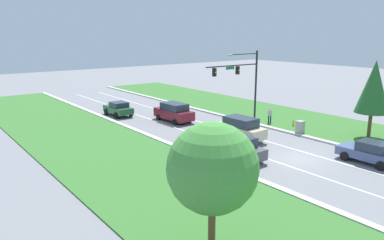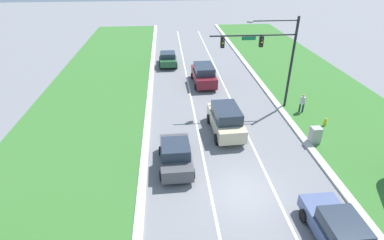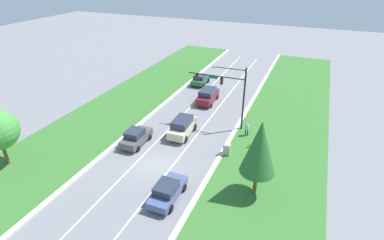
# 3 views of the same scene
# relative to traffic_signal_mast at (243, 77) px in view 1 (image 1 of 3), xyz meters

# --- Properties ---
(ground_plane) EXTENTS (160.00, 160.00, 0.00)m
(ground_plane) POSITION_rel_traffic_signal_mast_xyz_m (-4.24, -10.32, -5.06)
(ground_plane) COLOR slate
(curb_strip_right) EXTENTS (0.50, 90.00, 0.15)m
(curb_strip_right) POSITION_rel_traffic_signal_mast_xyz_m (1.41, -10.32, -4.98)
(curb_strip_right) COLOR beige
(curb_strip_right) RESTS_ON ground_plane
(curb_strip_left) EXTENTS (0.50, 90.00, 0.15)m
(curb_strip_left) POSITION_rel_traffic_signal_mast_xyz_m (-9.89, -10.32, -4.98)
(curb_strip_left) COLOR beige
(curb_strip_left) RESTS_ON ground_plane
(grass_verge_right) EXTENTS (10.00, 90.00, 0.08)m
(grass_verge_right) POSITION_rel_traffic_signal_mast_xyz_m (6.66, -10.32, -5.02)
(grass_verge_right) COLOR #38702D
(grass_verge_right) RESTS_ON ground_plane
(grass_verge_left) EXTENTS (10.00, 90.00, 0.08)m
(grass_verge_left) POSITION_rel_traffic_signal_mast_xyz_m (-15.14, -10.32, -5.02)
(grass_verge_left) COLOR #38702D
(grass_verge_left) RESTS_ON ground_plane
(lane_stripe_inner_left) EXTENTS (0.14, 81.00, 0.01)m
(lane_stripe_inner_left) POSITION_rel_traffic_signal_mast_xyz_m (-6.04, -10.32, -5.06)
(lane_stripe_inner_left) COLOR white
(lane_stripe_inner_left) RESTS_ON ground_plane
(lane_stripe_inner_right) EXTENTS (0.14, 81.00, 0.01)m
(lane_stripe_inner_right) POSITION_rel_traffic_signal_mast_xyz_m (-2.44, -10.32, -5.06)
(lane_stripe_inner_right) COLOR white
(lane_stripe_inner_right) RESTS_ON ground_plane
(traffic_signal_mast) EXTENTS (6.89, 0.41, 7.62)m
(traffic_signal_mast) POSITION_rel_traffic_signal_mast_xyz_m (0.00, 0.00, 0.00)
(traffic_signal_mast) COLOR black
(traffic_signal_mast) RESTS_ON ground_plane
(graphite_sedan) EXTENTS (2.14, 4.18, 1.79)m
(graphite_sedan) POSITION_rel_traffic_signal_mast_xyz_m (-7.87, -7.63, -4.19)
(graphite_sedan) COLOR #4C4C51
(graphite_sedan) RESTS_ON ground_plane
(burgundy_suv) EXTENTS (2.33, 4.94, 2.00)m
(burgundy_suv) POSITION_rel_traffic_signal_mast_xyz_m (-4.45, 5.86, -4.04)
(burgundy_suv) COLOR maroon
(burgundy_suv) RESTS_ON ground_plane
(slate_blue_sedan) EXTENTS (2.08, 4.40, 1.65)m
(slate_blue_sedan) POSITION_rel_traffic_signal_mast_xyz_m (-0.79, -14.03, -4.24)
(slate_blue_sedan) COLOR #475684
(slate_blue_sedan) RESTS_ON ground_plane
(forest_sedan) EXTENTS (2.12, 4.12, 1.63)m
(forest_sedan) POSITION_rel_traffic_signal_mast_xyz_m (-7.98, 12.04, -4.22)
(forest_sedan) COLOR #235633
(forest_sedan) RESTS_ON ground_plane
(champagne_suv) EXTENTS (2.32, 4.87, 2.09)m
(champagne_suv) POSITION_rel_traffic_signal_mast_xyz_m (-4.02, -3.80, -3.99)
(champagne_suv) COLOR beige
(champagne_suv) RESTS_ON ground_plane
(utility_cabinet) EXTENTS (0.70, 0.60, 1.27)m
(utility_cabinet) POSITION_rel_traffic_signal_mast_xyz_m (1.93, -5.86, -4.43)
(utility_cabinet) COLOR #9E9E99
(utility_cabinet) RESTS_ON ground_plane
(pedestrian) EXTENTS (0.42, 0.30, 1.69)m
(pedestrian) POSITION_rel_traffic_signal_mast_xyz_m (2.90, -1.27, -4.12)
(pedestrian) COLOR #232842
(pedestrian) RESTS_ON ground_plane
(fire_hydrant) EXTENTS (0.34, 0.20, 0.70)m
(fire_hydrant) POSITION_rel_traffic_signal_mast_xyz_m (3.85, -3.62, -4.72)
(fire_hydrant) COLOR gold
(fire_hydrant) RESTS_ON ground_plane
(conifer_near_right_tree) EXTENTS (2.95, 2.95, 7.06)m
(conifer_near_right_tree) POSITION_rel_traffic_signal_mast_xyz_m (5.81, -10.52, -0.38)
(conifer_near_right_tree) COLOR brown
(conifer_near_right_tree) RESTS_ON ground_plane
(oak_near_left_tree) EXTENTS (3.87, 3.87, 5.83)m
(oak_near_left_tree) POSITION_rel_traffic_signal_mast_xyz_m (-17.55, -15.75, -1.18)
(oak_near_left_tree) COLOR brown
(oak_near_left_tree) RESTS_ON ground_plane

